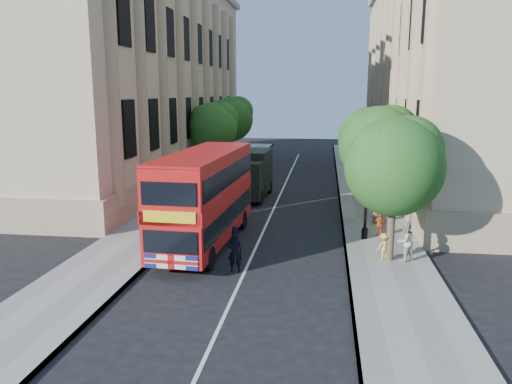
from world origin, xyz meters
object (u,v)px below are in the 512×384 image
at_px(box_van, 250,175).
at_px(police_constable, 235,252).
at_px(lamp_post, 367,189).
at_px(double_decker_bus, 205,195).
at_px(woman_pedestrian, 405,241).

bearing_deg(box_van, police_constable, -81.00).
bearing_deg(lamp_post, double_decker_bus, -167.38).
distance_m(lamp_post, woman_pedestrian, 3.71).
height_order(double_decker_bus, woman_pedestrian, double_decker_bus).
bearing_deg(woman_pedestrian, double_decker_bus, -45.86).
xyz_separation_m(box_van, police_constable, (1.53, -14.03, -0.74)).
bearing_deg(box_van, double_decker_bus, -89.73).
distance_m(lamp_post, police_constable, 7.54).
relative_size(double_decker_bus, box_van, 1.66).
bearing_deg(box_van, woman_pedestrian, -52.79).
height_order(double_decker_bus, box_van, double_decker_bus).
xyz_separation_m(lamp_post, box_van, (-6.91, 9.03, -0.97)).
xyz_separation_m(box_van, woman_pedestrian, (8.30, -12.10, -0.59)).
height_order(police_constable, woman_pedestrian, woman_pedestrian).
relative_size(box_van, woman_pedestrian, 3.37).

